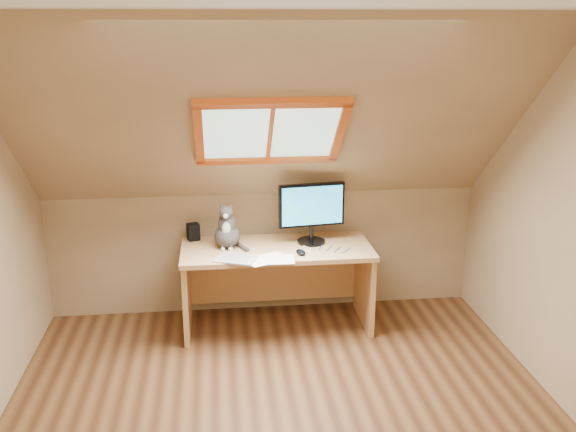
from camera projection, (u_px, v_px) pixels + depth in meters
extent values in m
plane|color=brown|center=(288.00, 431.00, 3.83)|extent=(3.50, 3.50, 0.00)
cube|color=tan|center=(264.00, 252.00, 5.34)|extent=(3.50, 0.02, 1.00)
cube|color=silver|center=(311.00, 5.00, 2.39)|extent=(3.50, 1.95, 0.02)
cube|color=tan|center=(271.00, 122.00, 4.26)|extent=(3.50, 1.56, 1.41)
cube|color=#B2E0CC|center=(270.00, 131.00, 4.35)|extent=(0.90, 0.53, 0.48)
cube|color=#D05A13|center=(270.00, 131.00, 4.35)|extent=(1.02, 0.64, 0.59)
cube|color=tan|center=(277.00, 249.00, 4.96)|extent=(1.47, 0.64, 0.04)
cube|color=tan|center=(187.00, 293.00, 4.98)|extent=(0.04, 0.58, 0.63)
cube|color=tan|center=(364.00, 285.00, 5.13)|extent=(0.04, 0.58, 0.63)
cube|color=tan|center=(273.00, 275.00, 5.33)|extent=(1.37, 0.03, 0.44)
cylinder|color=black|center=(311.00, 241.00, 5.05)|extent=(0.22, 0.22, 0.02)
cylinder|color=black|center=(311.00, 233.00, 5.03)|extent=(0.04, 0.04, 0.12)
cube|color=black|center=(312.00, 205.00, 4.96)|extent=(0.52, 0.11, 0.34)
cube|color=blue|center=(313.00, 206.00, 4.93)|extent=(0.48, 0.07, 0.30)
ellipsoid|color=#494340|center=(227.00, 236.00, 4.94)|extent=(0.22, 0.26, 0.17)
ellipsoid|color=#494340|center=(227.00, 224.00, 4.90)|extent=(0.14, 0.14, 0.19)
ellipsoid|color=silver|center=(226.00, 229.00, 4.85)|extent=(0.07, 0.04, 0.11)
ellipsoid|color=#494340|center=(226.00, 212.00, 4.82)|extent=(0.11, 0.10, 0.10)
sphere|color=silver|center=(226.00, 216.00, 4.79)|extent=(0.04, 0.04, 0.04)
cone|color=#494340|center=(222.00, 206.00, 4.83)|extent=(0.05, 0.05, 0.06)
cone|color=#494340|center=(230.00, 206.00, 4.83)|extent=(0.05, 0.05, 0.06)
cube|color=black|center=(193.00, 232.00, 5.10)|extent=(0.11, 0.11, 0.13)
cube|color=#B2B2B7|center=(237.00, 259.00, 4.69)|extent=(0.35, 0.31, 0.01)
ellipsoid|color=black|center=(301.00, 252.00, 4.79)|extent=(0.09, 0.12, 0.04)
cube|color=white|center=(262.00, 259.00, 4.69)|extent=(0.33, 0.27, 0.00)
cube|color=white|center=(262.00, 259.00, 4.69)|extent=(0.32, 0.24, 0.00)
cube|color=white|center=(262.00, 259.00, 4.69)|extent=(0.35, 0.30, 0.00)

